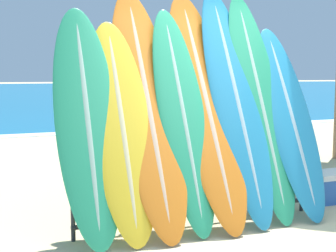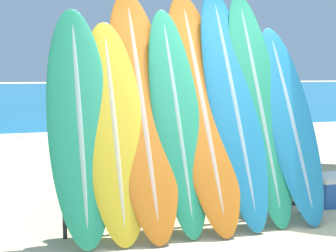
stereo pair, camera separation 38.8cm
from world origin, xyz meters
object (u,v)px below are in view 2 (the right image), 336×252
object	(u,v)px
surfboard_rack	(193,178)
surfboard_slot_0	(79,121)
surfboard_slot_2	(142,106)
person_mid_beach	(157,110)
surfboard_slot_6	(259,103)
surfboard_slot_4	(202,104)
surfboard_slot_3	(177,116)
surfboard_slot_1	(114,126)
surfboard_slot_7	(290,120)
surfboard_slot_5	(233,101)

from	to	relation	value
surfboard_rack	surfboard_slot_0	xyz separation A→B (m)	(-1.06, 0.06, 0.58)
surfboard_slot_2	person_mid_beach	distance (m)	2.31
surfboard_slot_6	surfboard_slot_4	bearing A→B (deg)	177.32
surfboard_rack	surfboard_slot_3	size ratio (longest dim) A/B	1.16
surfboard_rack	surfboard_slot_6	size ratio (longest dim) A/B	1.06
surfboard_slot_2	surfboard_slot_1	bearing A→B (deg)	-159.30
surfboard_slot_7	person_mid_beach	world-z (taller)	surfboard_slot_7
surfboard_slot_5	surfboard_slot_1	bearing A→B (deg)	-175.66
surfboard_slot_0	surfboard_slot_5	size ratio (longest dim) A/B	0.88
surfboard_slot_0	surfboard_slot_6	size ratio (longest dim) A/B	0.90
surfboard_slot_2	surfboard_slot_6	bearing A→B (deg)	-1.26
surfboard_slot_5	surfboard_slot_7	xyz separation A→B (m)	(0.60, -0.10, -0.20)
surfboard_slot_5	person_mid_beach	distance (m)	2.19
surfboard_slot_4	surfboard_slot_0	bearing A→B (deg)	-175.83
surfboard_slot_5	surfboard_slot_7	world-z (taller)	surfboard_slot_5
surfboard_slot_0	surfboard_slot_3	bearing A→B (deg)	0.61
surfboard_slot_0	surfboard_slot_7	world-z (taller)	surfboard_slot_0
surfboard_rack	surfboard_slot_6	world-z (taller)	surfboard_slot_6
surfboard_slot_0	person_mid_beach	bearing A→B (deg)	58.49
surfboard_slot_6	surfboard_slot_7	distance (m)	0.37
surfboard_slot_2	surfboard_slot_6	distance (m)	1.22
surfboard_slot_0	person_mid_beach	world-z (taller)	surfboard_slot_0
surfboard_slot_0	surfboard_slot_6	distance (m)	1.82
surfboard_slot_0	surfboard_slot_3	distance (m)	0.92
surfboard_rack	surfboard_slot_1	world-z (taller)	surfboard_slot_1
surfboard_slot_5	surfboard_slot_3	bearing A→B (deg)	-174.35
surfboard_slot_1	surfboard_slot_7	size ratio (longest dim) A/B	1.00
surfboard_rack	surfboard_slot_0	distance (m)	1.21
surfboard_slot_4	surfboard_slot_5	distance (m)	0.33
surfboard_slot_1	surfboard_slot_5	distance (m)	1.25
surfboard_slot_1	surfboard_rack	bearing A→B (deg)	-2.88
surfboard_slot_4	surfboard_slot_5	xyz separation A→B (m)	(0.33, -0.02, 0.02)
surfboard_slot_3	surfboard_slot_7	distance (m)	1.22
surfboard_slot_1	surfboard_slot_2	xyz separation A→B (m)	(0.29, 0.11, 0.17)
surfboard_slot_3	surfboard_slot_5	bearing A→B (deg)	5.65
surfboard_slot_0	surfboard_slot_7	size ratio (longest dim) A/B	1.06
surfboard_slot_2	surfboard_slot_3	world-z (taller)	surfboard_slot_2
surfboard_slot_5	surfboard_slot_6	bearing A→B (deg)	-2.26
surfboard_slot_1	surfboard_slot_4	xyz separation A→B (m)	(0.90, 0.11, 0.18)
surfboard_slot_3	surfboard_slot_1	bearing A→B (deg)	-176.97
surfboard_slot_7	surfboard_slot_0	bearing A→B (deg)	179.27
surfboard_rack	surfboard_slot_1	size ratio (longest dim) A/B	1.25
surfboard_rack	surfboard_slot_2	world-z (taller)	surfboard_slot_2
surfboard_slot_1	person_mid_beach	xyz separation A→B (m)	(1.07, 2.27, -0.04)
surfboard_slot_3	surfboard_slot_5	xyz separation A→B (m)	(0.61, 0.06, 0.13)
surfboard_slot_5	surfboard_slot_0	bearing A→B (deg)	-177.37
surfboard_slot_4	surfboard_slot_6	world-z (taller)	same
surfboard_rack	surfboard_slot_7	world-z (taller)	surfboard_slot_7
surfboard_rack	surfboard_slot_3	xyz separation A→B (m)	(-0.15, 0.07, 0.60)
surfboard_slot_6	person_mid_beach	bearing A→B (deg)	101.45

